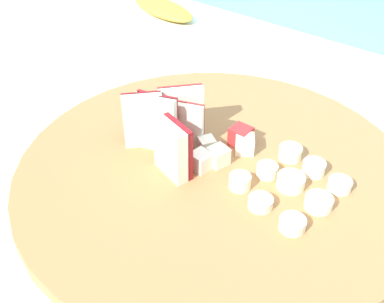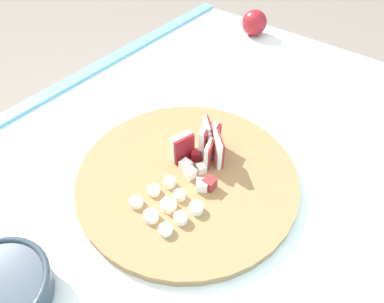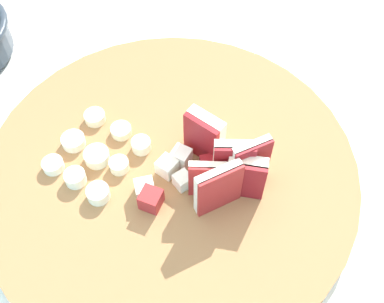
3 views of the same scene
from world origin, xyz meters
name	(u,v)px [view 1 (image 1 of 3)]	position (x,y,z in m)	size (l,w,h in m)	color
tile_backsplash	(352,144)	(0.00, 0.46, 0.71)	(2.40, 0.04, 1.43)	#4C8EB2
cutting_board	(214,173)	(-0.01, 0.03, 0.92)	(0.43, 0.43, 0.02)	olive
apple_wedge_fan	(165,125)	(-0.07, 0.02, 0.96)	(0.10, 0.10, 0.07)	maroon
apple_dice_pile	(217,148)	(-0.02, 0.04, 0.94)	(0.09, 0.09, 0.02)	maroon
banana_slice_rows	(291,183)	(0.07, 0.05, 0.93)	(0.10, 0.12, 0.01)	#F4EAC6
banana_peel	(163,8)	(-0.37, 0.35, 0.92)	(0.16, 0.06, 0.02)	gold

